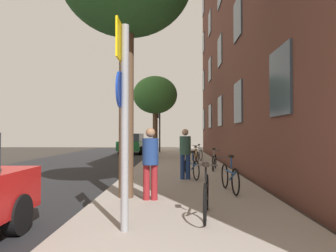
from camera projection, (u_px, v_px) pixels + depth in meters
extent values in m
plane|color=#332D28|center=(111.00, 166.00, 15.61)|extent=(41.80, 41.80, 0.00)
cube|color=#232326|center=(70.00, 165.00, 15.66)|extent=(7.00, 38.00, 0.01)
cube|color=#9E9389|center=(180.00, 164.00, 15.54)|extent=(4.20, 38.00, 0.12)
cube|color=brown|center=(233.00, 16.00, 15.16)|extent=(0.50, 27.00, 14.82)
cube|color=#384756|center=(280.00, 82.00, 7.56)|extent=(0.06, 1.48, 1.68)
cube|color=#384756|center=(238.00, 102.00, 12.56)|extent=(0.06, 1.48, 1.68)
cube|color=#384756|center=(220.00, 111.00, 17.56)|extent=(0.06, 1.48, 1.68)
cube|color=#384756|center=(210.00, 116.00, 22.55)|extent=(0.06, 1.48, 1.68)
cube|color=#384756|center=(204.00, 119.00, 27.55)|extent=(0.06, 1.48, 1.68)
cube|color=#384756|center=(238.00, 19.00, 12.65)|extent=(0.06, 1.48, 1.68)
cube|color=#384756|center=(220.00, 51.00, 17.64)|extent=(0.06, 1.48, 1.68)
cube|color=#384756|center=(210.00, 69.00, 22.64)|extent=(0.06, 1.48, 1.68)
cube|color=#384756|center=(204.00, 81.00, 27.64)|extent=(0.06, 1.48, 1.68)
cube|color=#384756|center=(210.00, 23.00, 22.73)|extent=(0.06, 1.48, 1.68)
cube|color=#384756|center=(203.00, 43.00, 27.72)|extent=(0.06, 1.48, 1.68)
cube|color=#384756|center=(203.00, 5.00, 27.81)|extent=(0.06, 1.48, 1.68)
cylinder|color=gray|center=(125.00, 127.00, 4.76)|extent=(0.12, 0.12, 3.19)
cube|color=yellow|center=(120.00, 42.00, 4.79)|extent=(0.03, 0.60, 0.60)
cylinder|color=#14339E|center=(120.00, 90.00, 4.78)|extent=(0.03, 0.56, 0.56)
cylinder|color=black|center=(160.00, 130.00, 24.92)|extent=(0.12, 0.12, 3.62)
cube|color=black|center=(157.00, 113.00, 24.96)|extent=(0.20, 0.24, 0.80)
sphere|color=red|center=(156.00, 110.00, 24.97)|extent=(0.16, 0.16, 0.16)
sphere|color=#523707|center=(156.00, 113.00, 24.96)|extent=(0.16, 0.16, 0.16)
sphere|color=#083E11|center=(156.00, 116.00, 24.95)|extent=(0.16, 0.16, 0.16)
cylinder|color=brown|center=(126.00, 107.00, 7.27)|extent=(0.35, 0.35, 4.25)
cylinder|color=brown|center=(155.00, 133.00, 19.70)|extent=(0.32, 0.32, 3.14)
ellipsoid|color=#387533|center=(155.00, 95.00, 19.76)|extent=(2.83, 2.83, 2.41)
torus|color=black|center=(207.00, 192.00, 6.08)|extent=(0.13, 0.69, 0.69)
torus|color=black|center=(205.00, 204.00, 5.01)|extent=(0.13, 0.69, 0.69)
cylinder|color=black|center=(206.00, 187.00, 5.55)|extent=(0.17, 0.91, 0.04)
cylinder|color=black|center=(206.00, 194.00, 5.28)|extent=(0.12, 0.55, 0.30)
cylinder|color=black|center=(206.00, 174.00, 5.40)|extent=(0.04, 0.04, 0.28)
cube|color=black|center=(206.00, 165.00, 5.40)|extent=(0.10, 0.24, 0.06)
cylinder|color=#4C4C4C|center=(207.00, 165.00, 6.09)|extent=(0.42, 0.09, 0.03)
torus|color=black|center=(225.00, 176.00, 8.44)|extent=(0.10, 0.67, 0.67)
torus|color=black|center=(235.00, 182.00, 7.41)|extent=(0.10, 0.67, 0.67)
cylinder|color=#194C99|center=(230.00, 172.00, 7.93)|extent=(0.12, 0.88, 0.04)
cylinder|color=#194C99|center=(232.00, 176.00, 7.67)|extent=(0.09, 0.53, 0.29)
cylinder|color=#194C99|center=(231.00, 162.00, 7.78)|extent=(0.04, 0.04, 0.28)
cube|color=black|center=(231.00, 156.00, 7.79)|extent=(0.10, 0.24, 0.06)
cylinder|color=#4C4C4C|center=(225.00, 157.00, 8.45)|extent=(0.42, 0.07, 0.03)
torus|color=black|center=(187.00, 167.00, 10.83)|extent=(0.19, 0.63, 0.64)
torus|color=black|center=(196.00, 170.00, 9.86)|extent=(0.19, 0.63, 0.64)
cylinder|color=#194C99|center=(191.00, 163.00, 10.35)|extent=(0.25, 0.83, 0.04)
cylinder|color=#194C99|center=(194.00, 167.00, 10.10)|extent=(0.17, 0.51, 0.28)
cylinder|color=#194C99|center=(193.00, 156.00, 10.21)|extent=(0.04, 0.04, 0.28)
cube|color=black|center=(193.00, 152.00, 10.21)|extent=(0.10, 0.24, 0.06)
cylinder|color=#4C4C4C|center=(187.00, 153.00, 10.84)|extent=(0.41, 0.13, 0.03)
torus|color=black|center=(215.00, 161.00, 13.20)|extent=(0.17, 0.61, 0.61)
torus|color=black|center=(213.00, 164.00, 12.24)|extent=(0.17, 0.61, 0.61)
cylinder|color=#99999E|center=(214.00, 158.00, 12.72)|extent=(0.23, 0.83, 0.04)
cylinder|color=#99999E|center=(214.00, 161.00, 12.48)|extent=(0.15, 0.51, 0.28)
cylinder|color=#99999E|center=(214.00, 153.00, 12.58)|extent=(0.04, 0.04, 0.28)
cube|color=black|center=(214.00, 149.00, 12.59)|extent=(0.10, 0.24, 0.06)
cylinder|color=#4C4C4C|center=(215.00, 150.00, 13.21)|extent=(0.42, 0.12, 0.03)
torus|color=black|center=(198.00, 157.00, 15.60)|extent=(0.17, 0.60, 0.60)
torus|color=black|center=(195.00, 159.00, 14.66)|extent=(0.17, 0.60, 0.60)
cylinder|color=#C68C19|center=(196.00, 155.00, 15.13)|extent=(0.23, 0.82, 0.04)
cylinder|color=#C68C19|center=(195.00, 156.00, 14.89)|extent=(0.15, 0.50, 0.27)
cylinder|color=#C68C19|center=(196.00, 150.00, 15.00)|extent=(0.04, 0.04, 0.28)
cube|color=black|center=(196.00, 147.00, 15.00)|extent=(0.10, 0.24, 0.06)
cylinder|color=#4C4C4C|center=(198.00, 148.00, 15.61)|extent=(0.42, 0.12, 0.03)
torus|color=black|center=(196.00, 154.00, 18.00)|extent=(0.17, 0.62, 0.62)
torus|color=black|center=(201.00, 155.00, 17.04)|extent=(0.17, 0.62, 0.62)
cylinder|color=#99999E|center=(198.00, 152.00, 17.53)|extent=(0.21, 0.82, 0.04)
cylinder|color=#99999E|center=(200.00, 153.00, 17.28)|extent=(0.15, 0.50, 0.27)
cylinder|color=#99999E|center=(199.00, 147.00, 17.39)|extent=(0.04, 0.04, 0.28)
cube|color=black|center=(199.00, 145.00, 17.39)|extent=(0.10, 0.24, 0.06)
cylinder|color=#4C4C4C|center=(196.00, 146.00, 18.01)|extent=(0.42, 0.11, 0.03)
cylinder|color=maroon|center=(146.00, 182.00, 6.95)|extent=(0.15, 0.15, 0.79)
cylinder|color=maroon|center=(154.00, 182.00, 6.95)|extent=(0.15, 0.15, 0.79)
cylinder|color=navy|center=(150.00, 151.00, 6.97)|extent=(0.49, 0.49, 0.60)
sphere|color=#936B4C|center=(150.00, 133.00, 6.98)|extent=(0.22, 0.22, 0.22)
cylinder|color=navy|center=(182.00, 167.00, 10.13)|extent=(0.15, 0.15, 0.81)
cylinder|color=navy|center=(188.00, 167.00, 10.12)|extent=(0.15, 0.15, 0.81)
cylinder|color=#33594C|center=(185.00, 145.00, 10.14)|extent=(0.49, 0.49, 0.61)
sphere|color=tan|center=(185.00, 132.00, 10.16)|extent=(0.22, 0.22, 0.22)
cylinder|color=black|center=(17.00, 215.00, 4.88)|extent=(0.22, 0.64, 0.64)
cube|color=#19662D|center=(133.00, 145.00, 24.70)|extent=(1.96, 4.21, 0.70)
cube|color=#2D3847|center=(132.00, 137.00, 24.52)|extent=(1.59, 2.38, 0.60)
cylinder|color=black|center=(125.00, 149.00, 26.03)|extent=(0.22, 0.64, 0.64)
cylinder|color=black|center=(144.00, 149.00, 26.00)|extent=(0.22, 0.64, 0.64)
cylinder|color=black|center=(120.00, 151.00, 23.39)|extent=(0.22, 0.64, 0.64)
cylinder|color=black|center=(141.00, 151.00, 23.36)|extent=(0.22, 0.64, 0.64)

